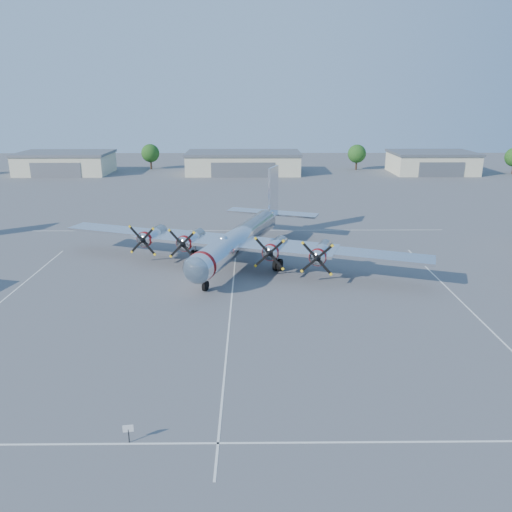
{
  "coord_description": "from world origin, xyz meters",
  "views": [
    {
      "loc": [
        1.91,
        -45.61,
        18.69
      ],
      "look_at": [
        2.4,
        2.72,
        3.2
      ],
      "focal_mm": 35.0,
      "sensor_mm": 36.0,
      "label": 1
    }
  ],
  "objects_px": {
    "hangar_west": "(65,163)",
    "hangar_center": "(243,163)",
    "hangar_east": "(432,162)",
    "main_bomber_b29": "(241,261)",
    "tree_west": "(150,153)",
    "tree_east": "(357,154)",
    "info_placard": "(128,430)"
  },
  "relations": [
    {
      "from": "hangar_west",
      "to": "hangar_center",
      "type": "distance_m",
      "value": 45.0
    },
    {
      "from": "hangar_east",
      "to": "main_bomber_b29",
      "type": "xyz_separation_m",
      "value": [
        -47.27,
        -71.17,
        -2.71
      ]
    },
    {
      "from": "hangar_center",
      "to": "hangar_east",
      "type": "height_order",
      "value": "same"
    },
    {
      "from": "tree_west",
      "to": "tree_east",
      "type": "xyz_separation_m",
      "value": [
        55.0,
        -2.0,
        0.0
      ]
    },
    {
      "from": "hangar_east",
      "to": "main_bomber_b29",
      "type": "relative_size",
      "value": 0.48
    },
    {
      "from": "tree_west",
      "to": "main_bomber_b29",
      "type": "xyz_separation_m",
      "value": [
        25.73,
        -79.2,
        -4.22
      ]
    },
    {
      "from": "hangar_west",
      "to": "hangar_center",
      "type": "bearing_deg",
      "value": -0.0
    },
    {
      "from": "hangar_east",
      "to": "hangar_center",
      "type": "bearing_deg",
      "value": -180.0
    },
    {
      "from": "hangar_west",
      "to": "main_bomber_b29",
      "type": "relative_size",
      "value": 0.52
    },
    {
      "from": "main_bomber_b29",
      "to": "tree_east",
      "type": "bearing_deg",
      "value": 88.93
    },
    {
      "from": "hangar_center",
      "to": "info_placard",
      "type": "height_order",
      "value": "hangar_center"
    },
    {
      "from": "hangar_west",
      "to": "info_placard",
      "type": "relative_size",
      "value": 19.81
    },
    {
      "from": "hangar_east",
      "to": "tree_east",
      "type": "bearing_deg",
      "value": 161.46
    },
    {
      "from": "hangar_east",
      "to": "info_placard",
      "type": "relative_size",
      "value": 18.06
    },
    {
      "from": "tree_east",
      "to": "info_placard",
      "type": "distance_m",
      "value": 115.37
    },
    {
      "from": "tree_east",
      "to": "hangar_center",
      "type": "bearing_deg",
      "value": -168.62
    },
    {
      "from": "hangar_west",
      "to": "tree_west",
      "type": "xyz_separation_m",
      "value": [
        20.0,
        8.04,
        1.51
      ]
    },
    {
      "from": "hangar_center",
      "to": "tree_west",
      "type": "relative_size",
      "value": 4.31
    },
    {
      "from": "hangar_center",
      "to": "tree_east",
      "type": "height_order",
      "value": "tree_east"
    },
    {
      "from": "hangar_west",
      "to": "hangar_center",
      "type": "xyz_separation_m",
      "value": [
        45.0,
        -0.0,
        -0.0
      ]
    },
    {
      "from": "tree_east",
      "to": "hangar_west",
      "type": "bearing_deg",
      "value": -175.4
    },
    {
      "from": "tree_west",
      "to": "hangar_center",
      "type": "bearing_deg",
      "value": -17.82
    },
    {
      "from": "hangar_east",
      "to": "tree_east",
      "type": "height_order",
      "value": "tree_east"
    },
    {
      "from": "hangar_east",
      "to": "info_placard",
      "type": "xyz_separation_m",
      "value": [
        -53.03,
        -103.83,
        -1.91
      ]
    },
    {
      "from": "tree_east",
      "to": "main_bomber_b29",
      "type": "relative_size",
      "value": 0.15
    },
    {
      "from": "tree_west",
      "to": "tree_east",
      "type": "height_order",
      "value": "same"
    },
    {
      "from": "info_placard",
      "to": "hangar_east",
      "type": "bearing_deg",
      "value": 54.55
    },
    {
      "from": "hangar_east",
      "to": "hangar_west",
      "type": "bearing_deg",
      "value": -180.0
    },
    {
      "from": "hangar_east",
      "to": "main_bomber_b29",
      "type": "height_order",
      "value": "hangar_east"
    },
    {
      "from": "hangar_center",
      "to": "info_placard",
      "type": "bearing_deg",
      "value": -92.78
    },
    {
      "from": "tree_west",
      "to": "hangar_west",
      "type": "bearing_deg",
      "value": -158.11
    },
    {
      "from": "main_bomber_b29",
      "to": "hangar_center",
      "type": "bearing_deg",
      "value": 110.28
    }
  ]
}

